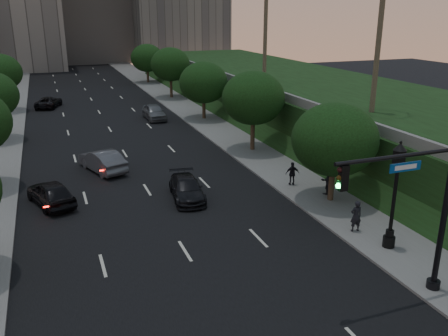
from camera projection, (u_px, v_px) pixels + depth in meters
name	position (u px, v px, depth m)	size (l,w,h in m)	color
ground	(220.00, 308.00, 19.09)	(160.00, 160.00, 0.00)	black
road_surface	(113.00, 134.00, 45.70)	(16.00, 140.00, 0.02)	black
sidewalk_right	(213.00, 125.00, 49.11)	(4.50, 140.00, 0.15)	slate
embankment	(322.00, 102.00, 50.66)	(18.00, 90.00, 4.00)	black
parapet_wall	(250.00, 84.00, 47.07)	(0.35, 90.00, 0.70)	slate
office_block_mid	(90.00, 2.00, 107.47)	(22.00, 18.00, 26.00)	#9F9991
tree_right_a	(335.00, 139.00, 28.36)	(5.20, 5.20, 6.24)	#38281C
tree_right_b	(253.00, 98.00, 38.85)	(5.20, 5.20, 6.74)	#38281C
tree_right_c	(204.00, 83.00, 50.54)	(5.20, 5.20, 6.24)	#38281C
tree_right_d	(170.00, 64.00, 62.80)	(5.20, 5.20, 6.74)	#38281C
tree_right_e	(147.00, 58.00, 76.27)	(5.20, 5.20, 6.24)	#38281C
traffic_signal_mast	(423.00, 216.00, 18.71)	(5.68, 0.56, 7.00)	black
street_lamp	(394.00, 200.00, 22.91)	(0.64, 0.64, 5.62)	black
sedan_near_left	(51.00, 193.00, 28.91)	(1.83, 4.55, 1.55)	black
sedan_mid_left	(102.00, 161.00, 34.98)	(1.72, 4.92, 1.62)	#505258
sedan_far_left	(49.00, 102.00, 57.90)	(2.23, 4.83, 1.34)	black
sedan_near_right	(187.00, 189.00, 29.90)	(1.88, 4.62, 1.34)	black
sedan_far_right	(154.00, 112.00, 51.61)	(1.96, 4.86, 1.66)	slate
pedestrian_a	(356.00, 216.00, 25.10)	(0.63, 0.41, 1.73)	black
pedestrian_b	(327.00, 180.00, 30.20)	(0.92, 0.72, 1.89)	black
pedestrian_c	(292.00, 174.00, 31.82)	(0.93, 0.39, 1.59)	black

